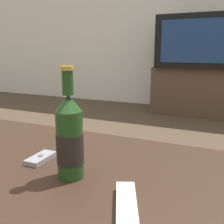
% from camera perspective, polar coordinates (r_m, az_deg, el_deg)
% --- Properties ---
extents(back_wall, '(8.00, 0.05, 2.60)m').
position_cam_1_polar(back_wall, '(3.53, 19.29, 21.91)').
color(back_wall, silver).
rests_on(back_wall, ground_plane).
extents(coffee_table, '(1.37, 0.82, 0.42)m').
position_cam_1_polar(coffee_table, '(0.68, -14.41, -18.88)').
color(coffee_table, '#332116').
rests_on(coffee_table, ground_plane).
extents(tv_stand, '(0.92, 0.48, 0.54)m').
position_cam_1_polar(tv_stand, '(3.20, 17.55, 4.46)').
color(tv_stand, '#4C3828').
rests_on(tv_stand, ground_plane).
extents(television, '(0.84, 0.60, 0.56)m').
position_cam_1_polar(television, '(3.17, 18.24, 14.28)').
color(television, black).
rests_on(television, tv_stand).
extents(beer_bottle, '(0.07, 0.07, 0.27)m').
position_cam_1_polar(beer_bottle, '(0.64, -9.19, -5.62)').
color(beer_bottle, '#1E4219').
rests_on(beer_bottle, coffee_table).
extents(cell_phone, '(0.05, 0.09, 0.02)m').
position_cam_1_polar(cell_phone, '(0.79, -15.23, -9.67)').
color(cell_phone, gray).
rests_on(cell_phone, coffee_table).
extents(remote_control, '(0.10, 0.17, 0.02)m').
position_cam_1_polar(remote_control, '(0.54, 3.18, -20.16)').
color(remote_control, white).
rests_on(remote_control, coffee_table).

